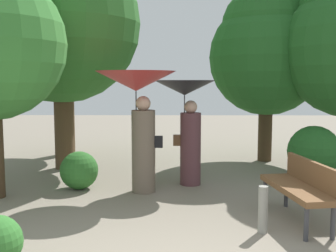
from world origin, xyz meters
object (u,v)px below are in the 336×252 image
(tree_mid_left, at_px, (64,30))
(path_marker_post, at_px, (263,210))
(park_bench, at_px, (302,185))
(tree_near_right, at_px, (267,49))
(tree_far_back, at_px, (61,11))
(person_right, at_px, (187,110))
(person_left, at_px, (138,101))

(tree_mid_left, xyz_separation_m, path_marker_post, (3.92, -5.60, -2.92))
(park_bench, relative_size, tree_mid_left, 0.32)
(tree_near_right, relative_size, path_marker_post, 7.02)
(park_bench, xyz_separation_m, tree_far_back, (-4.15, 3.42, 2.90))
(person_right, bearing_deg, tree_mid_left, 47.39)
(park_bench, bearing_deg, tree_far_back, -138.10)
(person_left, bearing_deg, path_marker_post, -135.15)
(person_right, distance_m, park_bench, 2.67)
(person_right, distance_m, path_marker_post, 2.84)
(person_right, bearing_deg, tree_far_back, 65.46)
(path_marker_post, bearing_deg, tree_near_right, 77.25)
(tree_near_right, xyz_separation_m, tree_mid_left, (-5.01, 0.80, 0.53))
(tree_near_right, height_order, tree_far_back, tree_far_back)
(person_left, xyz_separation_m, tree_mid_left, (-2.19, 3.65, 1.63))
(person_left, height_order, person_right, person_left)
(tree_far_back, bearing_deg, person_right, -27.73)
(tree_mid_left, height_order, tree_far_back, tree_far_back)
(park_bench, distance_m, tree_far_back, 6.11)
(person_right, xyz_separation_m, park_bench, (1.50, -2.03, -0.88))
(person_left, height_order, tree_far_back, tree_far_back)
(park_bench, relative_size, tree_near_right, 0.37)
(path_marker_post, bearing_deg, person_left, 131.66)
(person_right, bearing_deg, path_marker_post, -157.14)
(person_left, distance_m, person_right, 1.02)
(person_right, distance_m, tree_near_right, 3.31)
(person_left, height_order, tree_near_right, tree_near_right)
(park_bench, relative_size, path_marker_post, 2.58)
(person_right, relative_size, park_bench, 1.24)
(park_bench, bearing_deg, tree_near_right, 165.29)
(tree_near_right, bearing_deg, path_marker_post, -102.75)
(person_right, height_order, tree_far_back, tree_far_back)
(person_left, height_order, park_bench, person_left)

